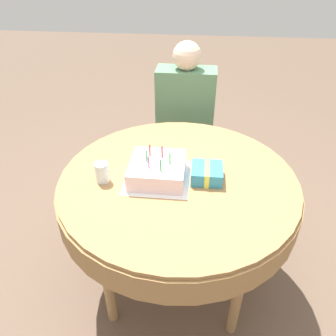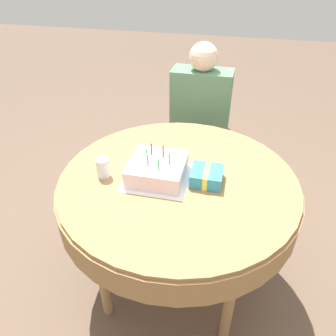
# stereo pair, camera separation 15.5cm
# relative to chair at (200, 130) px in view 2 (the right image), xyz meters

# --- Properties ---
(ground_plane) EXTENTS (12.00, 12.00, 0.00)m
(ground_plane) POSITION_rel_chair_xyz_m (0.02, -0.94, -0.50)
(ground_plane) COLOR brown
(dining_table) EXTENTS (1.16, 1.16, 0.74)m
(dining_table) POSITION_rel_chair_xyz_m (0.02, -0.94, 0.16)
(dining_table) COLOR #9E7547
(dining_table) RESTS_ON ground_plane
(chair) EXTENTS (0.44, 0.44, 0.91)m
(chair) POSITION_rel_chair_xyz_m (0.00, 0.00, 0.00)
(chair) COLOR brown
(chair) RESTS_ON ground_plane
(person) EXTENTS (0.41, 0.29, 1.16)m
(person) POSITION_rel_chair_xyz_m (-0.00, -0.09, 0.20)
(person) COLOR beige
(person) RESTS_ON ground_plane
(napkin) EXTENTS (0.31, 0.31, 0.00)m
(napkin) POSITION_rel_chair_xyz_m (-0.08, -0.96, 0.24)
(napkin) COLOR white
(napkin) RESTS_ON dining_table
(birthday_cake) EXTENTS (0.26, 0.26, 0.15)m
(birthday_cake) POSITION_rel_chair_xyz_m (-0.08, -0.96, 0.29)
(birthday_cake) COLOR silver
(birthday_cake) RESTS_ON dining_table
(drinking_glass) EXTENTS (0.06, 0.06, 0.10)m
(drinking_glass) POSITION_rel_chair_xyz_m (-0.34, -1.01, 0.29)
(drinking_glass) COLOR silver
(drinking_glass) RESTS_ON dining_table
(gift_box) EXTENTS (0.15, 0.15, 0.07)m
(gift_box) POSITION_rel_chair_xyz_m (0.15, -0.95, 0.28)
(gift_box) COLOR teal
(gift_box) RESTS_ON dining_table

